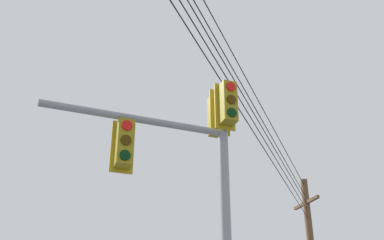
{
  "coord_description": "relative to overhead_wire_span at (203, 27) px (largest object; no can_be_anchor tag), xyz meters",
  "views": [
    {
      "loc": [
        -5.1,
        7.41,
        1.34
      ],
      "look_at": [
        0.75,
        1.08,
        5.73
      ],
      "focal_mm": 44.93,
      "sensor_mm": 36.0,
      "label": 1
    }
  ],
  "objects": [
    {
      "name": "signal_mast_assembly",
      "position": [
        0.64,
        -0.53,
        -2.83
      ],
      "size": [
        2.16,
        3.62,
        6.61
      ],
      "color": "gray",
      "rests_on": "ground"
    },
    {
      "name": "overhead_wire_span",
      "position": [
        0.0,
        0.0,
        0.0
      ],
      "size": [
        8.56,
        22.31,
        1.94
      ],
      "color": "black"
    }
  ]
}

